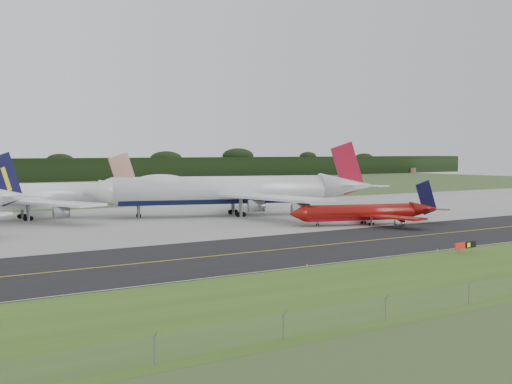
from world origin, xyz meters
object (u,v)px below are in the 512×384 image
(jet_red_737, at_px, (367,213))
(taxiway_sign, at_px, (465,245))
(jet_ba_747, at_px, (231,190))
(jet_star_tail, at_px, (24,197))

(jet_red_737, xyz_separation_m, taxiway_sign, (-17.68, -40.07, -1.36))
(taxiway_sign, bearing_deg, jet_ba_747, 86.02)
(jet_star_tail, height_order, taxiway_sign, jet_star_tail)
(jet_red_737, relative_size, taxiway_sign, 6.44)
(jet_star_tail, xyz_separation_m, taxiway_sign, (39.27, -93.57, -3.92))
(jet_star_tail, bearing_deg, jet_ba_747, -23.05)
(jet_red_737, height_order, taxiway_sign, jet_red_737)
(jet_red_737, relative_size, jet_star_tail, 0.58)
(jet_ba_747, height_order, jet_star_tail, jet_ba_747)
(jet_red_737, bearing_deg, jet_ba_747, 109.85)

